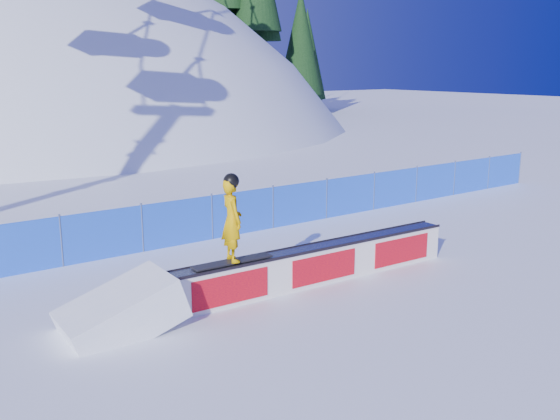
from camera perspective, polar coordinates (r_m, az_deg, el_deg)
ground at (r=15.38m, az=12.25°, el=-4.50°), size 160.00×160.00×0.00m
snow_hill at (r=57.46m, az=-22.35°, el=-11.11°), size 64.00×64.00×64.00m
treeline at (r=62.43m, az=-1.99°, el=17.39°), size 23.07×10.46×19.98m
safety_fence at (r=18.40m, az=1.89°, el=0.63°), size 22.05×0.05×1.30m
rail_box at (r=13.42m, az=3.49°, el=-4.97°), size 7.01×0.71×0.84m
snow_ramp at (r=11.59m, az=-14.24°, el=-10.55°), size 2.18×1.40×1.33m
snowboarder at (r=11.94m, az=-4.42°, el=-0.84°), size 1.68×0.65×1.75m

